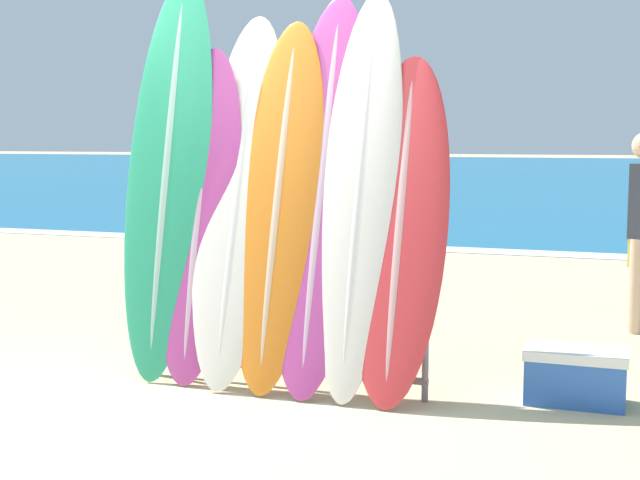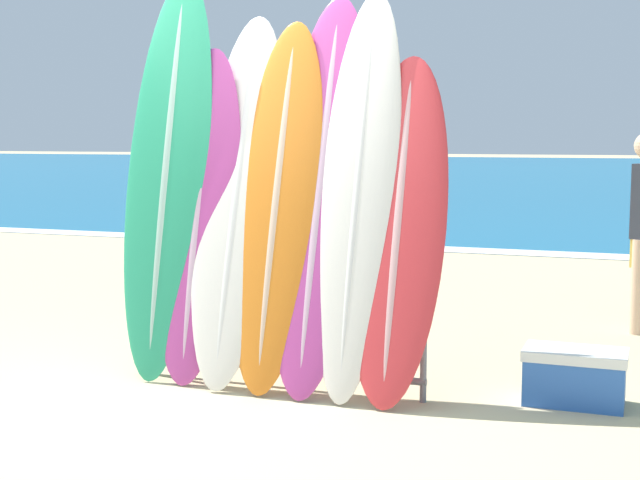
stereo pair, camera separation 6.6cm
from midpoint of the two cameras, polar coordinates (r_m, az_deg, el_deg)
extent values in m
plane|color=#CCB789|center=(5.34, -8.78, -10.42)|extent=(160.00, 160.00, 0.00)
cube|color=#146693|center=(41.97, 17.04, 4.16)|extent=(120.00, 60.00, 0.00)
cube|color=white|center=(12.52, 8.70, -0.61)|extent=(120.00, 0.60, 0.01)
cylinder|color=slate|center=(6.00, -10.94, -4.53)|extent=(0.04, 0.04, 0.82)
cylinder|color=slate|center=(5.28, 7.02, -5.98)|extent=(0.04, 0.04, 0.82)
cylinder|color=slate|center=(5.51, -2.57, -1.31)|extent=(1.94, 0.04, 0.04)
cylinder|color=slate|center=(5.64, -2.53, -8.17)|extent=(1.94, 0.04, 0.04)
ellipsoid|color=#289E70|center=(5.88, -9.41, 4.17)|extent=(0.59, 0.65, 2.63)
ellipsoid|color=#9AC3B3|center=(5.88, -9.41, 4.17)|extent=(0.11, 0.63, 2.53)
ellipsoid|color=#B23D8E|center=(5.74, -7.46, 1.69)|extent=(0.56, 0.56, 2.14)
ellipsoid|color=#CAA1BE|center=(5.74, -7.46, 1.69)|extent=(0.10, 0.55, 2.06)
ellipsoid|color=silver|center=(5.65, -4.95, 2.72)|extent=(0.57, 0.77, 2.35)
ellipsoid|color=silver|center=(5.65, -4.95, 2.72)|extent=(0.10, 0.75, 2.26)
ellipsoid|color=orange|center=(5.52, -2.37, 2.39)|extent=(0.55, 0.73, 2.31)
ellipsoid|color=beige|center=(5.52, -2.37, 2.39)|extent=(0.10, 0.72, 2.22)
ellipsoid|color=#B23D8E|center=(5.46, 0.37, 3.14)|extent=(0.58, 0.80, 2.46)
ellipsoid|color=#CAA1BE|center=(5.46, 0.37, 3.14)|extent=(0.10, 0.78, 2.36)
ellipsoid|color=silver|center=(5.36, 2.84, 3.13)|extent=(0.49, 0.78, 2.47)
ellipsoid|color=silver|center=(5.36, 2.84, 3.13)|extent=(0.09, 0.76, 2.37)
ellipsoid|color=red|center=(5.26, 5.41, 0.81)|extent=(0.57, 0.68, 2.06)
ellipsoid|color=#D59E9F|center=(5.26, 5.41, 0.81)|extent=(0.10, 0.66, 1.98)
cylinder|color=beige|center=(7.50, 19.90, -2.84)|extent=(0.11, 0.11, 0.76)
cylinder|color=#A87A5B|center=(8.19, -10.37, -1.88)|extent=(0.10, 0.10, 0.73)
cylinder|color=#A87A5B|center=(8.33, -9.87, -1.73)|extent=(0.10, 0.10, 0.73)
cube|color=#478466|center=(8.23, -10.15, -0.04)|extent=(0.14, 0.22, 0.22)
cube|color=#2D333D|center=(8.19, -10.21, 2.72)|extent=(0.16, 0.23, 0.57)
sphere|color=#A87A5B|center=(8.17, -10.27, 5.67)|extent=(0.21, 0.21, 0.21)
cylinder|color=tan|center=(11.03, -1.41, 0.58)|extent=(0.11, 0.11, 0.81)
cylinder|color=tan|center=(10.86, -1.53, 0.49)|extent=(0.11, 0.11, 0.81)
cube|color=#478466|center=(10.92, -1.47, 2.01)|extent=(0.19, 0.26, 0.24)
cube|color=#DB3842|center=(10.89, -1.48, 4.31)|extent=(0.22, 0.28, 0.63)
sphere|color=tan|center=(10.89, -1.49, 6.76)|extent=(0.23, 0.23, 0.23)
cube|color=#2D60B7|center=(5.49, 16.31, -8.69)|extent=(0.56, 0.33, 0.27)
cube|color=white|center=(5.45, 16.36, -7.04)|extent=(0.59, 0.34, 0.06)
camera|label=1|loc=(0.03, -89.70, 0.03)|focal=50.00mm
camera|label=2|loc=(0.03, 90.30, -0.03)|focal=50.00mm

